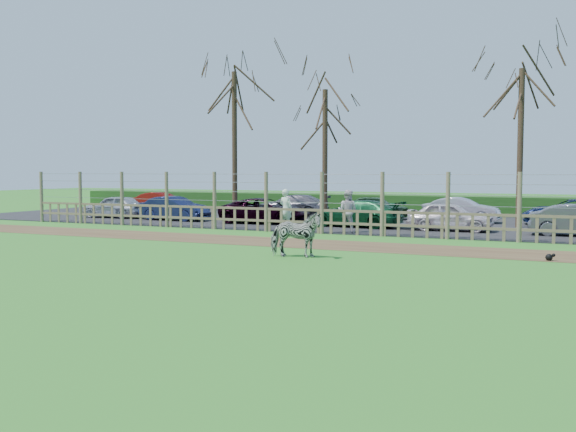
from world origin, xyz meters
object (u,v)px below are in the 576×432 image
at_px(car_3, 357,213).
at_px(car_10, 376,207).
at_px(visitor_a, 286,209).
at_px(car_7, 162,202).
at_px(crow, 549,257).
at_px(car_12, 571,212).
at_px(visitor_b, 348,211).
at_px(car_4, 450,216).
at_px(tree_right, 521,109).
at_px(car_2, 265,211).
at_px(tree_left, 234,110).
at_px(car_0, 115,206).
at_px(car_11, 461,210).
at_px(car_1, 175,208).
at_px(tree_mid, 325,123).
at_px(zebra, 296,235).
at_px(car_9, 291,206).

distance_m(car_3, car_10, 5.10).
height_order(visitor_a, car_7, visitor_a).
xyz_separation_m(crow, car_3, (-8.30, 7.91, 0.53)).
relative_size(car_7, car_12, 0.84).
bearing_deg(visitor_b, car_4, -144.29).
distance_m(tree_right, car_2, 12.41).
bearing_deg(tree_left, car_0, -170.11).
bearing_deg(car_11, car_1, 111.15).
xyz_separation_m(crow, car_1, (-17.93, 7.77, 0.53)).
distance_m(car_1, car_11, 14.26).
bearing_deg(car_4, tree_right, -40.98).
bearing_deg(tree_left, car_4, -7.32).
bearing_deg(car_11, car_12, -85.77).
relative_size(visitor_a, car_1, 0.47).
distance_m(car_2, car_4, 8.74).
bearing_deg(car_1, tree_left, -61.12).
height_order(visitor_b, car_10, visitor_b).
bearing_deg(car_4, visitor_b, 121.93).
xyz_separation_m(visitor_b, car_12, (8.25, 7.47, -0.26)).
xyz_separation_m(tree_left, car_12, (15.60, 3.67, -4.98)).
bearing_deg(visitor_b, tree_right, -136.35).
bearing_deg(visitor_b, visitor_a, -0.30).
bearing_deg(crow, car_10, 124.61).
bearing_deg(car_12, tree_mid, -82.69).
bearing_deg(car_12, car_10, -97.17).
relative_size(zebra, visitor_b, 0.92).
bearing_deg(tree_right, car_12, 45.98).
relative_size(car_0, car_2, 0.82).
distance_m(tree_right, visitor_a, 11.22).
height_order(tree_mid, car_0, tree_mid).
xyz_separation_m(tree_right, crow, (1.70, -10.64, -5.14)).
distance_m(car_1, car_2, 5.03).
xyz_separation_m(car_0, car_3, (13.58, -0.06, 0.00)).
distance_m(tree_right, crow, 11.93).
xyz_separation_m(visitor_b, car_10, (-1.10, 7.63, -0.26)).
relative_size(tree_left, visitor_b, 4.57).
height_order(tree_mid, visitor_a, tree_mid).
bearing_deg(zebra, car_2, 19.97).
bearing_deg(car_1, car_3, -86.98).
xyz_separation_m(tree_left, tree_mid, (4.50, 1.00, -0.75)).
bearing_deg(crow, car_12, 88.20).
distance_m(visitor_a, car_4, 6.90).
bearing_deg(car_10, car_11, -96.80).
height_order(zebra, car_2, zebra).
bearing_deg(car_7, tree_left, -121.68).
bearing_deg(car_11, car_9, 90.95).
height_order(car_1, car_12, same).
height_order(tree_mid, car_10, tree_mid).
distance_m(car_1, car_12, 19.01).
distance_m(visitor_b, car_12, 11.14).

